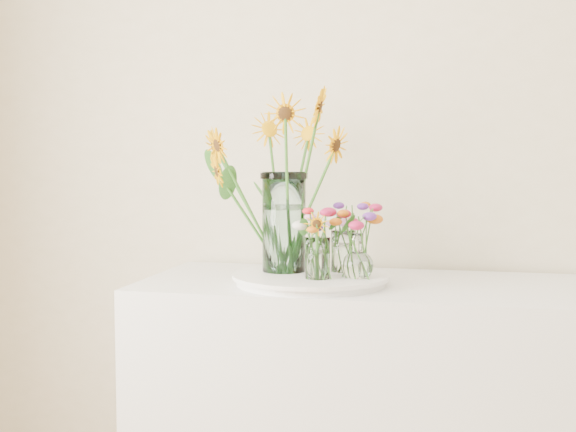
# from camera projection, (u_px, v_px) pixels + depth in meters

# --- Properties ---
(counter) EXTENTS (1.40, 0.60, 0.90)m
(counter) POSITION_uv_depth(u_px,v_px,m) (371.00, 427.00, 2.22)
(counter) COLOR white
(counter) RESTS_ON ground_plane
(tray) EXTENTS (0.44, 0.44, 0.02)m
(tray) POSITION_uv_depth(u_px,v_px,m) (311.00, 280.00, 2.16)
(tray) COLOR white
(tray) RESTS_ON counter
(mason_jar) EXTENTS (0.14, 0.14, 0.31)m
(mason_jar) POSITION_uv_depth(u_px,v_px,m) (284.00, 223.00, 2.20)
(mason_jar) COLOR #AAD3D0
(mason_jar) RESTS_ON tray
(sunflower_bouquet) EXTENTS (0.76, 0.76, 0.56)m
(sunflower_bouquet) POSITION_uv_depth(u_px,v_px,m) (284.00, 181.00, 2.19)
(sunflower_bouquet) COLOR #FFB005
(sunflower_bouquet) RESTS_ON tray
(small_vase_a) EXTENTS (0.08, 0.08, 0.12)m
(small_vase_a) POSITION_uv_depth(u_px,v_px,m) (318.00, 259.00, 2.07)
(small_vase_a) COLOR white
(small_vase_a) RESTS_ON tray
(wildflower_posy_a) EXTENTS (0.18, 0.18, 0.21)m
(wildflower_posy_a) POSITION_uv_depth(u_px,v_px,m) (318.00, 243.00, 2.06)
(wildflower_posy_a) COLOR #CB6211
(wildflower_posy_a) RESTS_ON tray
(small_vase_b) EXTENTS (0.10, 0.10, 0.13)m
(small_vase_b) POSITION_uv_depth(u_px,v_px,m) (358.00, 256.00, 2.08)
(small_vase_b) COLOR white
(small_vase_b) RESTS_ON tray
(wildflower_posy_b) EXTENTS (0.19, 0.19, 0.22)m
(wildflower_posy_b) POSITION_uv_depth(u_px,v_px,m) (358.00, 241.00, 2.08)
(wildflower_posy_b) COLOR #CB6211
(wildflower_posy_b) RESTS_ON tray
(small_vase_c) EXTENTS (0.09, 0.09, 0.13)m
(small_vase_c) POSITION_uv_depth(u_px,v_px,m) (343.00, 252.00, 2.20)
(small_vase_c) COLOR white
(small_vase_c) RESTS_ON tray
(wildflower_posy_c) EXTENTS (0.19, 0.19, 0.22)m
(wildflower_posy_c) POSITION_uv_depth(u_px,v_px,m) (343.00, 237.00, 2.19)
(wildflower_posy_c) COLOR #CB6211
(wildflower_posy_c) RESTS_ON tray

